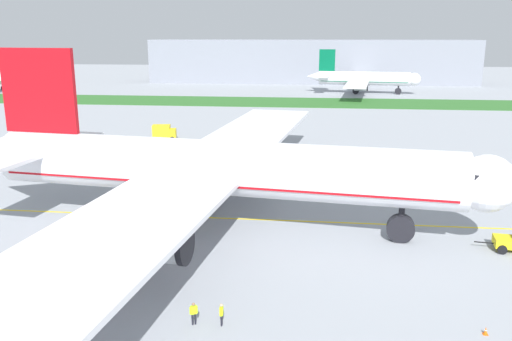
{
  "coord_description": "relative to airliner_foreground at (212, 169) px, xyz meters",
  "views": [
    {
      "loc": [
        14.5,
        -55.8,
        20.58
      ],
      "look_at": [
        7.51,
        7.47,
        4.13
      ],
      "focal_mm": 37.33,
      "sensor_mm": 36.0,
      "label": 1
    }
  ],
  "objects": [
    {
      "name": "terminal_building",
      "position": [
        8.72,
        178.32,
        2.53
      ],
      "size": [
        136.66,
        20.0,
        18.0
      ],
      "primitive_type": "cube",
      "color": "gray",
      "rests_on": "ground"
    },
    {
      "name": "parked_airliner_far_centre",
      "position": [
        27.26,
        136.84,
        -1.33
      ],
      "size": [
        39.37,
        61.21,
        15.17
      ],
      "color": "white",
      "rests_on": "ground"
    },
    {
      "name": "traffic_cone_near_nose",
      "position": [
        23.26,
        -19.58,
        -6.18
      ],
      "size": [
        0.36,
        0.36,
        0.58
      ],
      "color": "#F2590C",
      "rests_on": "ground"
    },
    {
      "name": "ground_plane",
      "position": [
        -3.66,
        1.25,
        -6.47
      ],
      "size": [
        600.0,
        600.0,
        0.0
      ],
      "primitive_type": "plane",
      "color": "#9399A0",
      "rests_on": "ground"
    },
    {
      "name": "ground_crew_wingwalker_starboard",
      "position": [
        2.54,
        -20.54,
        -5.41
      ],
      "size": [
        0.56,
        0.43,
        1.74
      ],
      "color": "black",
      "rests_on": "ground"
    },
    {
      "name": "service_truck_baggage_loader",
      "position": [
        -18.7,
        46.61,
        -4.84
      ],
      "size": [
        4.8,
        2.98,
        3.05
      ],
      "color": "yellow",
      "rests_on": "ground"
    },
    {
      "name": "ground_crew_wingwalker_port",
      "position": [
        -12.64,
        -4.48,
        -5.45
      ],
      "size": [
        0.57,
        0.34,
        1.66
      ],
      "color": "black",
      "rests_on": "ground"
    },
    {
      "name": "grass_median_strip",
      "position": [
        -3.66,
        109.21,
        -6.42
      ],
      "size": [
        320.0,
        24.0,
        0.1
      ],
      "primitive_type": "cube",
      "color": "#2D6628",
      "rests_on": "ground"
    },
    {
      "name": "ground_crew_marshaller_front",
      "position": [
        4.56,
        -20.43,
        -5.42
      ],
      "size": [
        0.27,
        0.61,
        1.73
      ],
      "color": "black",
      "rests_on": "ground"
    },
    {
      "name": "airliner_foreground",
      "position": [
        0.0,
        0.0,
        0.0
      ],
      "size": [
        60.5,
        97.06,
        19.04
      ],
      "color": "white",
      "rests_on": "ground"
    },
    {
      "name": "apron_taxi_line",
      "position": [
        -3.66,
        2.41,
        -6.46
      ],
      "size": [
        280.0,
        0.36,
        0.01
      ],
      "primitive_type": "cube",
      "color": "yellow",
      "rests_on": "ground"
    }
  ]
}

